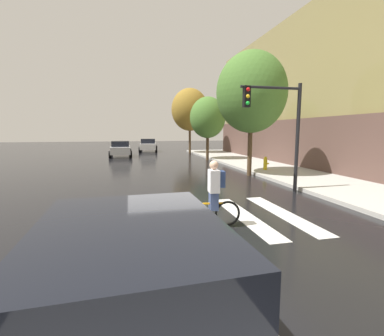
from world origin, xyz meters
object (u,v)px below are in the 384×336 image
object	(u,v)px
traffic_light_near	(279,119)
sedan_near	(133,295)
sedan_far	(148,145)
cyclist	(212,194)
street_tree_near	(251,92)
street_tree_far	(190,110)
sedan_mid	(121,149)
fire_hydrant	(265,163)
street_tree_mid	(208,118)

from	to	relation	value
traffic_light_near	sedan_near	bearing A→B (deg)	-128.80
sedan_far	cyclist	size ratio (longest dim) A/B	2.68
street_tree_near	street_tree_far	xyz separation A→B (m)	(0.02, 15.08, 0.24)
sedan_near	sedan_mid	world-z (taller)	sedan_near
fire_hydrant	street_tree_near	xyz separation A→B (m)	(-1.46, -0.94, 3.89)
cyclist	street_tree_far	size ratio (longest dim) A/B	0.25
sedan_near	street_tree_far	size ratio (longest dim) A/B	0.68
cyclist	street_tree_mid	world-z (taller)	street_tree_mid
sedan_near	street_tree_far	bearing A→B (deg)	76.32
sedan_near	street_tree_near	bearing A→B (deg)	60.25
sedan_far	street_tree_far	distance (m)	6.88
sedan_mid	cyclist	xyz separation A→B (m)	(2.80, -20.35, 0.07)
sedan_far	fire_hydrant	bearing A→B (deg)	-72.72
fire_hydrant	street_tree_mid	distance (m)	7.97
cyclist	street_tree_mid	bearing A→B (deg)	74.28
fire_hydrant	street_tree_far	distance (m)	14.79
traffic_light_near	street_tree_far	world-z (taller)	street_tree_far
fire_hydrant	street_tree_near	distance (m)	4.26
sedan_mid	cyclist	size ratio (longest dim) A/B	2.55
sedan_far	street_tree_mid	distance (m)	11.84
sedan_far	fire_hydrant	distance (m)	18.86
sedan_near	sedan_far	bearing A→B (deg)	85.79
cyclist	street_tree_near	distance (m)	9.21
sedan_mid	traffic_light_near	distance (m)	18.54
sedan_mid	cyclist	world-z (taller)	cyclist
sedan_mid	traffic_light_near	size ratio (longest dim) A/B	1.04
sedan_far	street_tree_near	world-z (taller)	street_tree_near
sedan_near	sedan_far	size ratio (longest dim) A/B	1.02
cyclist	street_tree_mid	distance (m)	16.29
sedan_near	traffic_light_near	world-z (taller)	traffic_light_near
sedan_mid	sedan_far	bearing A→B (deg)	62.86
traffic_light_near	sedan_mid	bearing A→B (deg)	110.16
street_tree_mid	street_tree_far	world-z (taller)	street_tree_far
sedan_mid	street_tree_mid	bearing A→B (deg)	-34.28
fire_hydrant	street_tree_mid	world-z (taller)	street_tree_mid
fire_hydrant	street_tree_mid	xyz separation A→B (m)	(-1.46, 7.25, 2.98)
cyclist	street_tree_mid	xyz separation A→B (m)	(4.35, 15.47, 2.66)
sedan_mid	street_tree_far	size ratio (longest dim) A/B	0.63
street_tree_near	traffic_light_near	bearing A→B (deg)	-100.85
sedan_near	fire_hydrant	bearing A→B (deg)	57.07
sedan_far	street_tree_near	distance (m)	19.73
traffic_light_near	street_tree_near	xyz separation A→B (m)	(0.81, 4.22, 1.56)
street_tree_far	sedan_near	bearing A→B (deg)	-103.68
sedan_mid	street_tree_mid	world-z (taller)	street_tree_mid
sedan_near	sedan_mid	xyz separation A→B (m)	(-0.80, 24.19, -0.05)
cyclist	street_tree_far	world-z (taller)	street_tree_far
fire_hydrant	street_tree_near	size ratio (longest dim) A/B	0.12
street_tree_mid	traffic_light_near	bearing A→B (deg)	-93.72
cyclist	street_tree_mid	size ratio (longest dim) A/B	0.33
sedan_near	fire_hydrant	xyz separation A→B (m)	(7.81, 12.06, -0.29)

